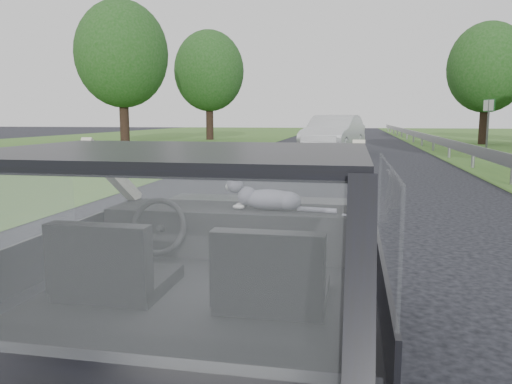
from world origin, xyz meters
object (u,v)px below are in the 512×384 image
at_px(subject_car, 206,279).
at_px(cat, 270,198).
at_px(other_car, 334,135).
at_px(highway_sign, 488,125).

distance_m(subject_car, cat, 0.72).
bearing_deg(subject_car, cat, 67.07).
height_order(subject_car, other_car, other_car).
bearing_deg(other_car, cat, -77.94).
bearing_deg(cat, subject_car, -110.45).
xyz_separation_m(subject_car, cat, (0.25, 0.58, 0.35)).
bearing_deg(subject_car, other_car, 90.24).
height_order(cat, highway_sign, highway_sign).
relative_size(subject_car, highway_sign, 1.66).
bearing_deg(highway_sign, other_car, -163.90).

